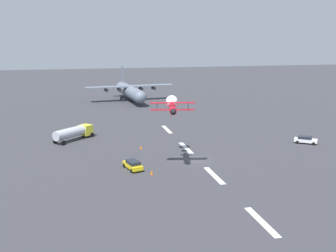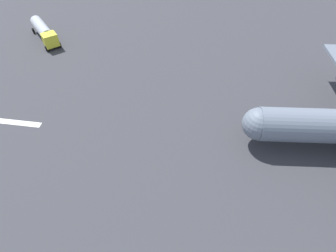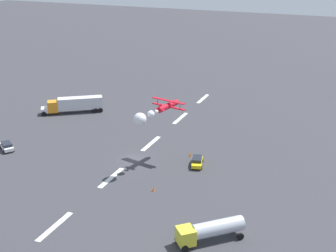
{
  "view_description": "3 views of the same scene",
  "coord_description": "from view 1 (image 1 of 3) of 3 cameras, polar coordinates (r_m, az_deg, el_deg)",
  "views": [
    {
      "loc": [
        -63.45,
        20.63,
        21.21
      ],
      "look_at": [
        13.05,
        2.47,
        3.49
      ],
      "focal_mm": 41.82,
      "sensor_mm": 36.0,
      "label": 1
    },
    {
      "loc": [
        49.01,
        -22.8,
        26.3
      ],
      "look_at": [
        45.68,
        0.0,
        2.42
      ],
      "focal_mm": 29.53,
      "sensor_mm": 36.0,
      "label": 2
    },
    {
      "loc": [
        70.57,
        37.03,
        37.16
      ],
      "look_at": [
        -3.66,
        5.69,
        6.27
      ],
      "focal_mm": 49.64,
      "sensor_mm": 36.0,
      "label": 3
    }
  ],
  "objects": [
    {
      "name": "cargo_transport_plane",
      "position": [
        134.4,
        -5.43,
        5.02
      ],
      "size": [
        28.98,
        30.46,
        11.26
      ],
      "color": "slate",
      "rests_on": "ground"
    },
    {
      "name": "runway_stripe_1",
      "position": [
        48.87,
        13.49,
        -13.39
      ],
      "size": [
        8.0,
        0.9,
        0.01
      ],
      "primitive_type": "cube",
      "color": "white",
      "rests_on": "ground"
    },
    {
      "name": "followme_car_yellow",
      "position": [
        85.26,
        19.4,
        -1.88
      ],
      "size": [
        4.09,
        4.71,
        1.52
      ],
      "color": "white",
      "rests_on": "ground"
    },
    {
      "name": "stunt_biplane_red",
      "position": [
        67.48,
        0.61,
        3.25
      ],
      "size": [
        12.52,
        7.09,
        2.28
      ],
      "color": "red"
    },
    {
      "name": "runway_stripe_2",
      "position": [
        62.68,
        6.75,
        -7.16
      ],
      "size": [
        8.0,
        0.9,
        0.01
      ],
      "primitive_type": "cube",
      "color": "white",
      "rests_on": "ground"
    },
    {
      "name": "fuel_tanker_truck",
      "position": [
        85.04,
        -13.56,
        -0.89
      ],
      "size": [
        8.22,
        8.56,
        2.9
      ],
      "color": "yellow",
      "rests_on": "ground"
    },
    {
      "name": "traffic_cone_near",
      "position": [
        62.55,
        -2.39,
        -6.76
      ],
      "size": [
        0.44,
        0.44,
        0.75
      ],
      "primitive_type": "cone",
      "color": "orange",
      "rests_on": "ground"
    },
    {
      "name": "runway_stripe_4",
      "position": [
        92.84,
        -0.16,
        -0.5
      ],
      "size": [
        8.0,
        0.9,
        0.01
      ],
      "primitive_type": "cube",
      "color": "white",
      "rests_on": "ground"
    },
    {
      "name": "runway_stripe_3",
      "position": [
        77.5,
        2.61,
        -3.19
      ],
      "size": [
        8.0,
        0.9,
        0.01
      ],
      "primitive_type": "cube",
      "color": "white",
      "rests_on": "ground"
    },
    {
      "name": "airport_staff_sedan",
      "position": [
        65.07,
        -5.14,
        -5.62
      ],
      "size": [
        4.81,
        2.95,
        1.52
      ],
      "color": "yellow",
      "rests_on": "ground"
    },
    {
      "name": "ground_plane",
      "position": [
        70.01,
        4.45,
        -4.97
      ],
      "size": [
        440.0,
        440.0,
        0.0
      ],
      "primitive_type": "plane",
      "color": "#38383D",
      "rests_on": "ground"
    },
    {
      "name": "traffic_cone_far",
      "position": [
        76.94,
        -3.96,
        -3.04
      ],
      "size": [
        0.44,
        0.44,
        0.75
      ],
      "primitive_type": "cone",
      "color": "orange",
      "rests_on": "ground"
    }
  ]
}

